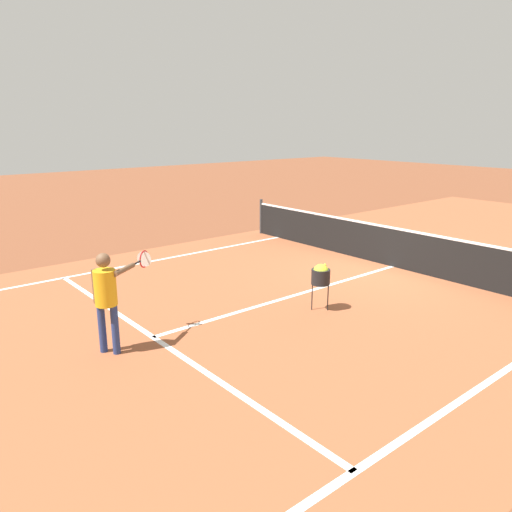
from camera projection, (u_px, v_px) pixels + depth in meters
The scene contains 10 objects.
ground_plane at pixel (392, 267), 11.84m from camera, with size 60.00×60.00×0.00m, color brown.
court_surface_inbounds at pixel (392, 266), 11.84m from camera, with size 10.62×24.40×0.00m, color #9E5433.
line_sideline_left at pixel (84, 274), 11.24m from camera, with size 0.10×11.89×0.01m, color white.
line_sideline_right at pixel (383, 452), 5.12m from camera, with size 0.10×11.89×0.01m, color white.
line_service_near at pixel (153, 337), 7.90m from camera, with size 8.22×0.10×0.01m, color white.
line_center_service at pixel (297, 295), 9.87m from camera, with size 0.10×6.40×0.01m, color white.
net at pixel (394, 247), 11.71m from camera, with size 9.89×0.09×1.07m.
player_near at pixel (107, 292), 7.16m from camera, with size 0.62×1.09×1.54m.
ball_hopper at pixel (321, 275), 8.89m from camera, with size 0.34×0.34×0.87m.
tennis_ball_near_net at pixel (325, 265), 11.85m from camera, with size 0.07×0.07×0.07m, color #CCE033.
Camera 1 is at (6.67, -9.78, 3.30)m, focal length 34.61 mm.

